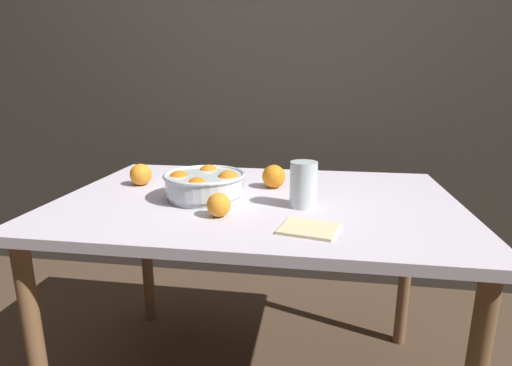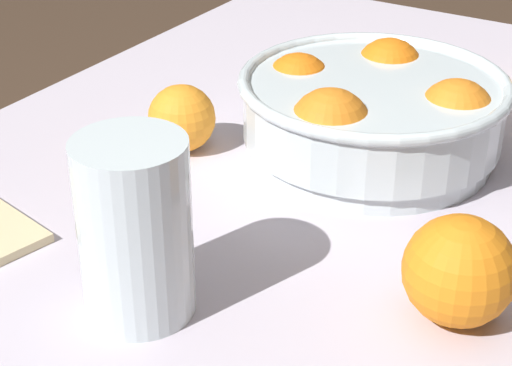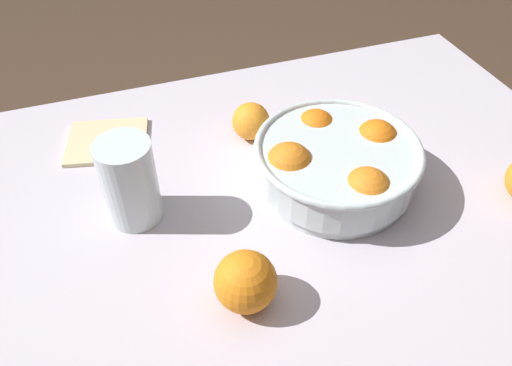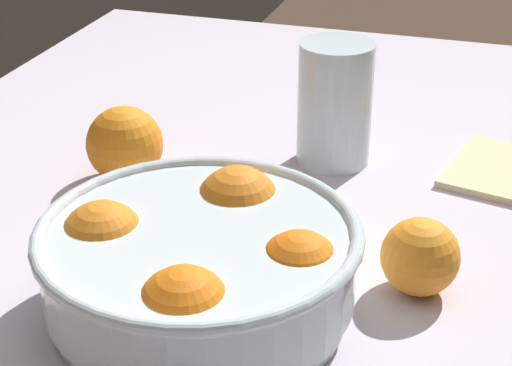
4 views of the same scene
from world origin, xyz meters
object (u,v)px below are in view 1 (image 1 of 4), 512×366
object	(u,v)px
orange_loose_near_bowl	(219,205)
orange_loose_aside	(141,174)
orange_loose_front	(274,176)
fruit_bowl	(205,184)
juice_glass	(303,186)

from	to	relation	value
orange_loose_near_bowl	orange_loose_aside	world-z (taller)	orange_loose_aside
orange_loose_near_bowl	orange_loose_front	xyz separation A→B (m)	(0.12, 0.33, 0.01)
orange_loose_near_bowl	orange_loose_aside	bearing A→B (deg)	141.10
fruit_bowl	orange_loose_aside	bearing A→B (deg)	155.23
orange_loose_near_bowl	juice_glass	bearing A→B (deg)	29.07
juice_glass	orange_loose_front	world-z (taller)	juice_glass
juice_glass	orange_loose_front	size ratio (longest dim) A/B	1.68
juice_glass	orange_loose_near_bowl	size ratio (longest dim) A/B	2.03
fruit_bowl	juice_glass	bearing A→B (deg)	-6.85
fruit_bowl	juice_glass	size ratio (longest dim) A/B	1.91
orange_loose_near_bowl	orange_loose_aside	size ratio (longest dim) A/B	0.87
juice_glass	orange_loose_aside	distance (m)	0.62
fruit_bowl	juice_glass	xyz separation A→B (m)	(0.32, -0.04, 0.02)
juice_glass	orange_loose_front	xyz separation A→B (m)	(-0.11, 0.20, -0.02)
fruit_bowl	orange_loose_near_bowl	world-z (taller)	fruit_bowl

